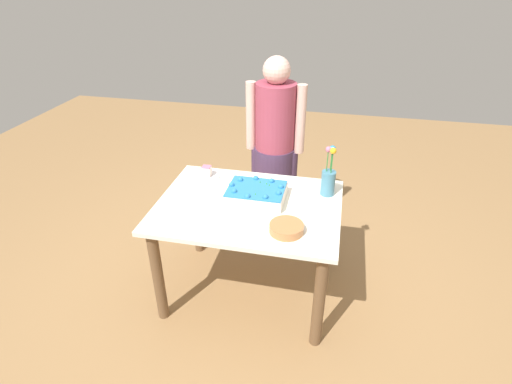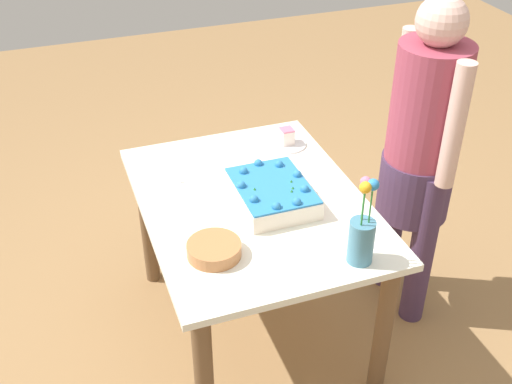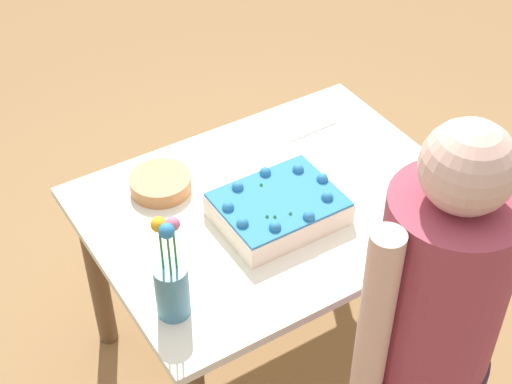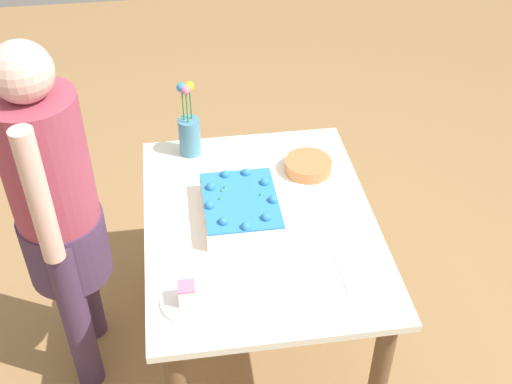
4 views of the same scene
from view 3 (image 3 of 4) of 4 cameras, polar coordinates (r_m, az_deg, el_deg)
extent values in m
plane|color=#9A7348|center=(3.00, 1.18, -11.10)|extent=(8.00, 8.00, 0.00)
cube|color=white|center=(2.48, 1.40, -0.96)|extent=(1.16, 0.87, 0.03)
cylinder|color=brown|center=(2.79, 14.19, -7.04)|extent=(0.07, 0.07, 0.69)
cylinder|color=brown|center=(2.82, -11.48, -5.88)|extent=(0.07, 0.07, 0.69)
cylinder|color=brown|center=(3.16, 5.37, 1.10)|extent=(0.07, 0.07, 0.69)
cube|color=white|center=(2.39, 1.63, -1.27)|extent=(0.37, 0.28, 0.07)
cube|color=#2C7FBF|center=(2.36, 1.65, -0.53)|extent=(0.36, 0.28, 0.01)
sphere|color=#2C7FBF|center=(2.43, 4.85, 0.96)|extent=(0.04, 0.04, 0.04)
sphere|color=#2C7FBF|center=(2.46, 3.08, 1.65)|extent=(0.04, 0.04, 0.04)
sphere|color=#2C7FBF|center=(2.44, 0.68, 1.42)|extent=(0.04, 0.04, 0.04)
sphere|color=#2C7FBF|center=(2.39, -1.34, 0.35)|extent=(0.04, 0.04, 0.04)
sphere|color=#2C7FBF|center=(2.32, -2.05, -1.11)|extent=(0.04, 0.04, 0.04)
sphere|color=#2C7FBF|center=(2.27, -0.99, -2.30)|extent=(0.04, 0.04, 0.04)
sphere|color=#2C7FBF|center=(2.26, 1.39, -2.58)|extent=(0.04, 0.04, 0.04)
sphere|color=#2C7FBF|center=(2.29, 3.87, -1.79)|extent=(0.04, 0.04, 0.04)
sphere|color=#2C7FBF|center=(2.36, 5.20, -0.38)|extent=(0.04, 0.04, 0.04)
cone|color=#2D8438|center=(2.30, 2.52, -1.59)|extent=(0.02, 0.02, 0.02)
cone|color=#2D8438|center=(2.40, 0.39, 0.52)|extent=(0.02, 0.02, 0.02)
cone|color=#2D8438|center=(2.29, 1.39, -1.82)|extent=(0.02, 0.02, 0.02)
cone|color=#2D8438|center=(2.29, 0.81, -1.81)|extent=(0.02, 0.02, 0.02)
cylinder|color=white|center=(2.48, 12.45, -1.45)|extent=(0.18, 0.18, 0.01)
cube|color=white|center=(2.46, 12.58, -0.80)|extent=(0.06, 0.06, 0.07)
cube|color=pink|center=(2.43, 12.70, -0.16)|extent=(0.06, 0.06, 0.01)
cube|color=silver|center=(2.76, 4.17, 4.49)|extent=(0.19, 0.03, 0.00)
cylinder|color=teal|center=(2.10, -6.11, -7.16)|extent=(0.09, 0.09, 0.17)
cylinder|color=#2D8438|center=(1.99, -5.93, -3.93)|extent=(0.01, 0.01, 0.15)
sphere|color=#D46D8E|center=(1.94, -6.09, -2.33)|extent=(0.04, 0.04, 0.04)
cylinder|color=#2D8438|center=(1.99, -6.92, -3.96)|extent=(0.01, 0.01, 0.15)
sphere|color=yellow|center=(1.94, -7.10, -2.36)|extent=(0.04, 0.04, 0.04)
cylinder|color=#2D8438|center=(1.97, -6.35, -4.45)|extent=(0.01, 0.01, 0.15)
sphere|color=#2D84CA|center=(1.92, -6.51, -2.84)|extent=(0.04, 0.04, 0.04)
cylinder|color=#BD7745|center=(2.51, -6.96, 0.63)|extent=(0.20, 0.20, 0.05)
cylinder|color=#9C3C4F|center=(1.83, 13.29, -6.72)|extent=(0.30, 0.30, 0.52)
sphere|color=beige|center=(1.60, 15.18, 1.77)|extent=(0.20, 0.20, 0.20)
cylinder|color=beige|center=(1.94, 17.37, -4.42)|extent=(0.08, 0.08, 0.52)
cylinder|color=beige|center=(1.74, 8.68, -9.26)|extent=(0.08, 0.08, 0.52)
camera|label=1|loc=(3.66, -28.33, 32.41)|focal=28.00mm
camera|label=2|loc=(2.44, -60.17, 18.48)|focal=45.00mm
camera|label=4|loc=(3.10, 41.68, 32.45)|focal=45.00mm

